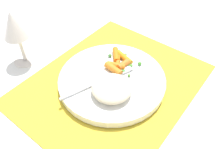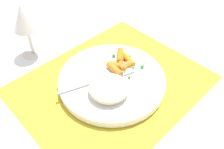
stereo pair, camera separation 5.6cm
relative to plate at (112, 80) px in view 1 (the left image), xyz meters
name	(u,v)px [view 1 (the left image)]	position (x,y,z in m)	size (l,w,h in m)	color
ground_plane	(112,84)	(0.00, 0.00, -0.02)	(2.40, 2.40, 0.00)	white
placemat	(112,83)	(0.00, 0.00, -0.01)	(0.45, 0.36, 0.01)	gold
plate	(112,80)	(0.00, 0.00, 0.00)	(0.26, 0.26, 0.02)	white
rice_mound	(112,88)	(-0.04, -0.03, 0.03)	(0.09, 0.09, 0.03)	beige
carrot_portion	(118,62)	(0.05, 0.02, 0.02)	(0.08, 0.08, 0.02)	orange
pea_scatter	(121,64)	(0.05, 0.01, 0.01)	(0.08, 0.09, 0.01)	#459239
fork	(105,80)	(-0.02, 0.01, 0.01)	(0.19, 0.08, 0.01)	silver
wine_glass	(14,27)	(-0.08, 0.25, 0.10)	(0.07, 0.07, 0.15)	silver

